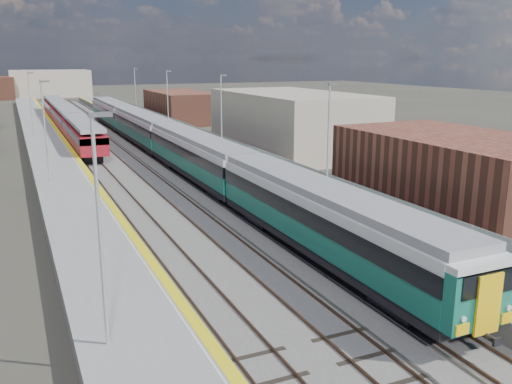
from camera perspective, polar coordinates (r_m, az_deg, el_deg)
ground at (r=60.55m, az=-12.17°, el=4.04°), size 320.00×320.00×0.00m
ballast_bed at (r=62.56m, az=-14.68°, el=4.23°), size 10.50×155.00×0.06m
tracks at (r=64.28m, az=-14.41°, el=4.57°), size 8.96×160.00×0.17m
platform_right at (r=64.12m, az=-8.04°, el=5.23°), size 4.70×155.00×8.52m
platform_left at (r=61.75m, az=-20.93°, el=4.10°), size 4.30×155.00×8.52m
green_train at (r=55.02m, az=-9.47°, el=5.59°), size 2.93×81.42×3.22m
red_train at (r=80.31m, az=-19.39°, el=7.39°), size 2.72×55.18×3.43m
tree_d at (r=86.63m, az=-2.72°, el=9.58°), size 4.18×4.18×5.66m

